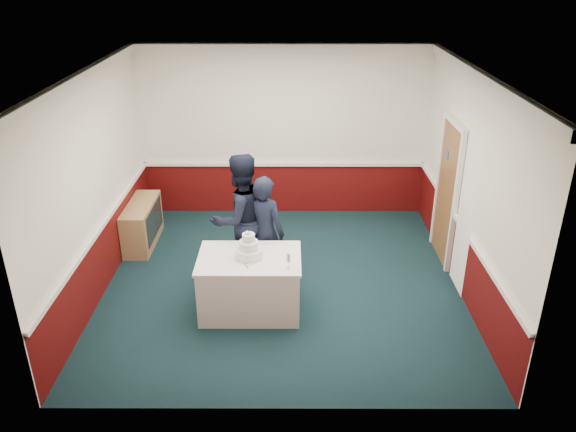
{
  "coord_description": "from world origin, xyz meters",
  "views": [
    {
      "loc": [
        0.1,
        -6.95,
        4.28
      ],
      "look_at": [
        0.08,
        -0.1,
        1.1
      ],
      "focal_mm": 35.0,
      "sensor_mm": 36.0,
      "label": 1
    }
  ],
  "objects_px": {
    "cake_table": "(250,283)",
    "champagne_flute": "(288,258)",
    "person_woman": "(265,232)",
    "wedding_cake": "(249,250)",
    "cake_knife": "(246,265)",
    "person_man": "(241,219)",
    "sideboard": "(142,224)"
  },
  "relations": [
    {
      "from": "person_man",
      "to": "person_woman",
      "type": "bearing_deg",
      "value": 120.73
    },
    {
      "from": "champagne_flute",
      "to": "person_woman",
      "type": "relative_size",
      "value": 0.12
    },
    {
      "from": "wedding_cake",
      "to": "cake_knife",
      "type": "bearing_deg",
      "value": -98.53
    },
    {
      "from": "champagne_flute",
      "to": "person_man",
      "type": "relative_size",
      "value": 0.11
    },
    {
      "from": "wedding_cake",
      "to": "cake_knife",
      "type": "distance_m",
      "value": 0.23
    },
    {
      "from": "wedding_cake",
      "to": "person_woman",
      "type": "bearing_deg",
      "value": 75.63
    },
    {
      "from": "cake_knife",
      "to": "wedding_cake",
      "type": "bearing_deg",
      "value": 60.28
    },
    {
      "from": "champagne_flute",
      "to": "person_woman",
      "type": "height_order",
      "value": "person_woman"
    },
    {
      "from": "champagne_flute",
      "to": "person_woman",
      "type": "distance_m",
      "value": 1.0
    },
    {
      "from": "cake_table",
      "to": "champagne_flute",
      "type": "distance_m",
      "value": 0.78
    },
    {
      "from": "person_woman",
      "to": "cake_knife",
      "type": "bearing_deg",
      "value": 103.55
    },
    {
      "from": "person_man",
      "to": "person_woman",
      "type": "distance_m",
      "value": 0.4
    },
    {
      "from": "person_man",
      "to": "sideboard",
      "type": "bearing_deg",
      "value": -66.03
    },
    {
      "from": "sideboard",
      "to": "champagne_flute",
      "type": "distance_m",
      "value": 3.26
    },
    {
      "from": "sideboard",
      "to": "person_woman",
      "type": "distance_m",
      "value": 2.43
    },
    {
      "from": "sideboard",
      "to": "cake_knife",
      "type": "xyz_separation_m",
      "value": [
        1.84,
        -2.09,
        0.44
      ]
    },
    {
      "from": "cake_knife",
      "to": "person_woman",
      "type": "height_order",
      "value": "person_woman"
    },
    {
      "from": "sideboard",
      "to": "wedding_cake",
      "type": "xyz_separation_m",
      "value": [
        1.87,
        -1.89,
        0.55
      ]
    },
    {
      "from": "cake_table",
      "to": "person_woman",
      "type": "bearing_deg",
      "value": 75.63
    },
    {
      "from": "champagne_flute",
      "to": "person_woman",
      "type": "bearing_deg",
      "value": 109.34
    },
    {
      "from": "sideboard",
      "to": "wedding_cake",
      "type": "bearing_deg",
      "value": -45.4
    },
    {
      "from": "sideboard",
      "to": "cake_knife",
      "type": "distance_m",
      "value": 2.82
    },
    {
      "from": "cake_table",
      "to": "champagne_flute",
      "type": "bearing_deg",
      "value": -29.25
    },
    {
      "from": "sideboard",
      "to": "cake_table",
      "type": "height_order",
      "value": "cake_table"
    },
    {
      "from": "wedding_cake",
      "to": "champagne_flute",
      "type": "relative_size",
      "value": 1.78
    },
    {
      "from": "cake_table",
      "to": "wedding_cake",
      "type": "bearing_deg",
      "value": 90.0
    },
    {
      "from": "sideboard",
      "to": "person_woman",
      "type": "height_order",
      "value": "person_woman"
    },
    {
      "from": "sideboard",
      "to": "champagne_flute",
      "type": "bearing_deg",
      "value": -42.56
    },
    {
      "from": "cake_table",
      "to": "person_woman",
      "type": "height_order",
      "value": "person_woman"
    },
    {
      "from": "cake_knife",
      "to": "person_man",
      "type": "relative_size",
      "value": 0.12
    },
    {
      "from": "cake_table",
      "to": "person_woman",
      "type": "relative_size",
      "value": 0.8
    },
    {
      "from": "wedding_cake",
      "to": "champagne_flute",
      "type": "height_order",
      "value": "wedding_cake"
    }
  ]
}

